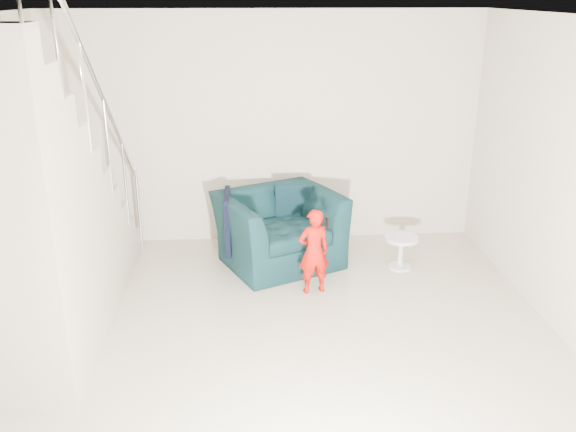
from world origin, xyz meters
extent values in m
plane|color=tan|center=(0.00, 0.00, 0.00)|extent=(5.50, 5.50, 0.00)
plane|color=silver|center=(0.00, 0.00, 2.70)|extent=(5.50, 5.50, 0.00)
plane|color=#B7AA95|center=(0.00, 2.75, 1.35)|extent=(5.00, 0.00, 5.00)
imported|color=black|center=(0.11, 2.01, 0.40)|extent=(1.56, 1.49, 0.80)
imported|color=#AD1205|center=(0.41, 1.26, 0.44)|extent=(0.36, 0.28, 0.89)
cylinder|color=silver|center=(1.43, 1.77, 0.35)|extent=(0.37, 0.37, 0.04)
cylinder|color=silver|center=(1.43, 1.77, 0.17)|extent=(0.06, 0.06, 0.33)
cylinder|color=silver|center=(1.43, 1.77, 0.01)|extent=(0.26, 0.26, 0.03)
cube|color=#ADA089|center=(-2.00, 2.35, 0.14)|extent=(1.00, 0.30, 0.27)
cube|color=#ADA089|center=(-2.00, 2.05, 0.27)|extent=(1.00, 0.30, 0.54)
cube|color=#ADA089|center=(-2.00, 1.75, 0.41)|extent=(1.00, 0.30, 0.81)
cube|color=#ADA089|center=(-2.00, 1.45, 0.54)|extent=(1.00, 0.30, 1.08)
cube|color=#ADA089|center=(-2.00, 1.15, 0.68)|extent=(1.00, 0.30, 1.35)
cube|color=#ADA089|center=(-2.00, 0.85, 0.81)|extent=(1.00, 0.30, 1.62)
cube|color=#ADA089|center=(-2.00, 0.55, 0.95)|extent=(1.00, 0.30, 1.89)
cube|color=#ADA089|center=(-2.00, 0.25, 1.08)|extent=(1.00, 0.30, 2.16)
cube|color=#ADA089|center=(-2.00, -0.05, 1.22)|extent=(1.00, 0.30, 2.43)
cylinder|color=silver|center=(-1.50, 1.00, 2.25)|extent=(0.04, 3.03, 2.73)
cylinder|color=silver|center=(-1.50, 2.50, 0.50)|extent=(0.04, 0.04, 1.00)
cube|color=black|center=(0.29, 2.32, 0.64)|extent=(0.43, 0.21, 0.43)
cube|color=black|center=(-0.46, 2.02, 0.50)|extent=(0.06, 0.57, 0.64)
cube|color=black|center=(0.54, 1.22, 0.77)|extent=(0.03, 0.05, 0.10)
camera|label=1|loc=(-0.22, -4.26, 2.87)|focal=38.00mm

